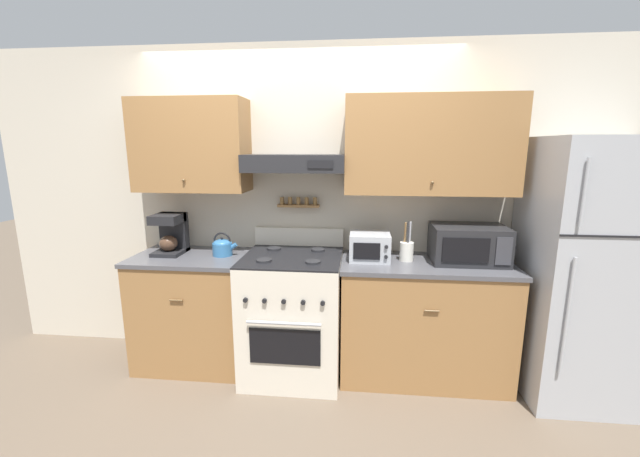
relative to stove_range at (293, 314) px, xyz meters
The scene contains 11 objects.
ground_plane 0.55m from the stove_range, 90.00° to the right, with size 16.00×16.00×0.00m, color brown.
wall_back 1.01m from the stove_range, 76.70° to the left, with size 5.20×0.46×2.55m.
counter_left 0.82m from the stove_range, behind, with size 0.90×0.62×0.92m.
counter_right 1.01m from the stove_range, ahead, with size 1.26×0.62×0.92m.
stove_range is the anchor object (origin of this frame).
refrigerator 2.14m from the stove_range, ahead, with size 0.82×0.77×1.83m.
tea_kettle 0.77m from the stove_range, behind, with size 0.20×0.15×0.19m.
coffee_maker 1.18m from the stove_range, behind, with size 0.22×0.26×0.32m.
microwave 1.43m from the stove_range, ahead, with size 0.53×0.38×0.27m.
utensil_crock 1.00m from the stove_range, ahead, with size 0.10×0.10×0.30m.
toaster_oven 0.80m from the stove_range, ahead, with size 0.30×0.29×0.20m.
Camera 1 is at (0.50, -2.56, 1.76)m, focal length 22.00 mm.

